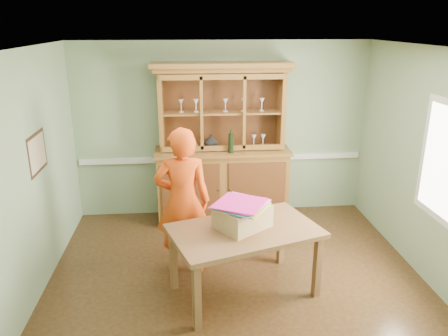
{
  "coord_description": "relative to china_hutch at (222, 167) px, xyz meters",
  "views": [
    {
      "loc": [
        -0.56,
        -4.58,
        2.96
      ],
      "look_at": [
        -0.11,
        0.4,
        1.27
      ],
      "focal_mm": 35.0,
      "sensor_mm": 36.0,
      "label": 1
    }
  ],
  "objects": [
    {
      "name": "floor",
      "position": [
        0.02,
        -1.73,
        -0.84
      ],
      "size": [
        4.5,
        4.5,
        0.0
      ],
      "primitive_type": "plane",
      "color": "#4A3218",
      "rests_on": "ground"
    },
    {
      "name": "wall_right",
      "position": [
        2.27,
        -1.73,
        0.51
      ],
      "size": [
        0.0,
        4.0,
        4.0
      ],
      "primitive_type": "plane",
      "rotation": [
        1.57,
        0.0,
        -1.57
      ],
      "color": "gray",
      "rests_on": "floor"
    },
    {
      "name": "wall_front",
      "position": [
        0.02,
        -3.73,
        0.51
      ],
      "size": [
        4.5,
        0.0,
        4.5
      ],
      "primitive_type": "plane",
      "rotation": [
        -1.57,
        0.0,
        0.0
      ],
      "color": "gray",
      "rests_on": "floor"
    },
    {
      "name": "window_panel",
      "position": [
        2.25,
        -2.03,
        0.66
      ],
      "size": [
        0.03,
        0.96,
        1.36
      ],
      "color": "silver",
      "rests_on": "wall_right"
    },
    {
      "name": "wall_back",
      "position": [
        0.02,
        0.27,
        0.51
      ],
      "size": [
        4.5,
        0.0,
        4.5
      ],
      "primitive_type": "plane",
      "rotation": [
        1.57,
        0.0,
        0.0
      ],
      "color": "gray",
      "rests_on": "floor"
    },
    {
      "name": "ceiling",
      "position": [
        0.02,
        -1.73,
        1.86
      ],
      "size": [
        4.5,
        4.5,
        0.0
      ],
      "primitive_type": "plane",
      "rotation": [
        3.14,
        0.0,
        0.0
      ],
      "color": "white",
      "rests_on": "wall_back"
    },
    {
      "name": "dining_table",
      "position": [
        0.08,
        -2.03,
        -0.14
      ],
      "size": [
        1.81,
        1.41,
        0.8
      ],
      "rotation": [
        0.0,
        0.0,
        0.32
      ],
      "color": "brown",
      "rests_on": "floor"
    },
    {
      "name": "cardboard_box",
      "position": [
        0.06,
        -1.97,
        0.08
      ],
      "size": [
        0.69,
        0.66,
        0.25
      ],
      "primitive_type": "cube",
      "rotation": [
        0.0,
        0.0,
        0.63
      ],
      "color": "tan",
      "rests_on": "dining_table"
    },
    {
      "name": "china_hutch",
      "position": [
        0.0,
        0.0,
        0.0
      ],
      "size": [
        2.04,
        0.68,
        2.4
      ],
      "color": "#8D5F26",
      "rests_on": "floor"
    },
    {
      "name": "kite_stack",
      "position": [
        0.03,
        -1.98,
        0.23
      ],
      "size": [
        0.67,
        0.67,
        0.05
      ],
      "rotation": [
        0.0,
        0.0,
        1.03
      ],
      "color": "#FBA21F",
      "rests_on": "cardboard_box"
    },
    {
      "name": "framed_map",
      "position": [
        -2.21,
        -1.43,
        0.71
      ],
      "size": [
        0.03,
        0.6,
        0.46
      ],
      "color": "#301E13",
      "rests_on": "wall_left"
    },
    {
      "name": "person",
      "position": [
        -0.6,
        -1.49,
        0.07
      ],
      "size": [
        0.67,
        0.44,
        1.83
      ],
      "primitive_type": "imported",
      "rotation": [
        0.0,
        0.0,
        3.14
      ],
      "color": "#DA420D",
      "rests_on": "floor"
    },
    {
      "name": "chair_rail",
      "position": [
        0.02,
        0.25,
        0.06
      ],
      "size": [
        4.41,
        0.05,
        0.08
      ],
      "primitive_type": "cube",
      "color": "silver",
      "rests_on": "wall_back"
    },
    {
      "name": "wall_left",
      "position": [
        -2.23,
        -1.73,
        0.51
      ],
      "size": [
        0.0,
        4.0,
        4.0
      ],
      "primitive_type": "plane",
      "rotation": [
        1.57,
        0.0,
        1.57
      ],
      "color": "gray",
      "rests_on": "floor"
    }
  ]
}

